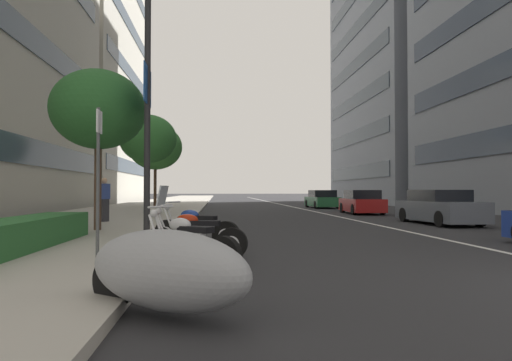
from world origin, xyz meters
The scene contains 17 objects.
sidewalk_right_plaza centered at (30.00, 11.54, 0.07)m, with size 160.00×8.32×0.15m, color #A39E93.
lane_centre_stripe centered at (35.00, 0.00, 0.00)m, with size 110.00×0.16×0.01m, color silver.
motorcycle_mid_row centered at (0.34, 6.90, 0.52)m, with size 1.93×2.18×0.95m.
motorcycle_nearest_camera centered at (3.14, 6.87, 0.42)m, with size 1.47×1.81×1.10m.
motorcycle_by_sign_pole centered at (4.61, 6.83, 0.44)m, with size 0.74×2.11×1.47m.
motorcycle_second_in_row centered at (6.05, 6.86, 0.43)m, with size 1.07×2.05×1.12m.
car_following_behind centered at (13.09, -2.72, 0.67)m, with size 4.60×1.94×1.40m.
car_far_down_avenue centered at (21.29, -2.16, 0.67)m, with size 4.21×2.00×1.41m.
car_approaching_light centered at (30.38, -1.94, 0.67)m, with size 4.56×2.01×1.41m.
parking_sign_by_curb centered at (3.48, 8.42, 1.75)m, with size 0.32×0.06×2.68m.
street_lamp_with_banners centered at (8.59, 8.06, 5.63)m, with size 1.26×2.45×9.43m.
clipped_hedge_bed centered at (4.82, 10.48, 0.46)m, with size 6.94×1.10×0.63m, color #28602D.
street_tree_by_lamp_post centered at (9.77, 10.06, 3.89)m, with size 2.91×2.91×5.00m.
street_tree_near_plaza_corner centered at (19.06, 9.95, 4.05)m, with size 2.95×2.95×5.17m.
street_tree_far_plaza centered at (29.33, 10.98, 4.63)m, with size 3.98×3.98×6.18m.
pedestrian_on_plaza centered at (13.61, 10.81, 1.03)m, with size 0.48×0.44×1.74m.
office_tower_mid_left centered at (45.13, -16.68, 21.43)m, with size 22.50×14.70×42.86m.
Camera 1 is at (-4.52, 6.34, 1.37)m, focal length 31.38 mm.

